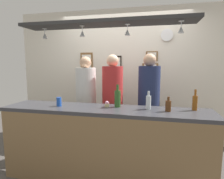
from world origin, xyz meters
TOP-DOWN VIEW (x-y plane):
  - ground_plane at (0.00, 0.00)m, footprint 8.00×8.00m
  - back_wall at (0.00, 1.10)m, footprint 4.40×0.06m
  - bar_counter at (0.00, -0.50)m, footprint 2.70×0.55m
  - overhead_glass_rack at (0.00, -0.30)m, footprint 2.20×0.36m
  - hanging_wineglass_far_left at (-0.87, -0.25)m, footprint 0.07×0.07m
  - hanging_wineglass_left at (-0.29, -0.32)m, footprint 0.07×0.07m
  - hanging_wineglass_center_left at (0.28, -0.29)m, footprint 0.07×0.07m
  - hanging_wineglass_center at (0.90, -0.33)m, footprint 0.07×0.07m
  - person_left_white_patterned_shirt at (-0.51, 0.35)m, footprint 0.34×0.34m
  - person_middle_red_shirt at (-0.05, 0.35)m, footprint 0.34×0.34m
  - person_right_navy_shirt at (0.54, 0.35)m, footprint 0.34×0.34m
  - bottle_beer_amber_tall at (1.11, -0.21)m, footprint 0.06×0.06m
  - bottle_champagne_green at (0.15, -0.24)m, footprint 0.08×0.08m
  - bottle_soda_clear at (0.55, -0.28)m, footprint 0.06×0.06m
  - bottle_beer_brown_stubby at (0.79, -0.34)m, footprint 0.07×0.07m
  - drink_can at (-0.63, -0.36)m, footprint 0.07×0.07m
  - cupcake at (0.01, -0.26)m, footprint 0.06×0.06m
  - picture_frame_lower_pair at (0.53, 1.06)m, footprint 0.30×0.02m
  - picture_frame_upper_small at (0.56, 1.06)m, footprint 0.22×0.02m
  - picture_frame_crest at (-0.12, 1.06)m, footprint 0.18×0.02m
  - picture_frame_caricature at (-0.75, 1.06)m, footprint 0.26×0.02m
  - wall_clock at (0.82, 1.05)m, footprint 0.22×0.03m

SIDE VIEW (x-z plane):
  - ground_plane at x=0.00m, z-range 0.00..0.00m
  - bar_counter at x=0.00m, z-range 0.17..1.14m
  - person_left_white_patterned_shirt at x=-0.51m, z-range 0.17..1.83m
  - cupcake at x=0.01m, z-range 0.96..1.04m
  - person_middle_red_shirt at x=-0.05m, z-range 0.17..1.86m
  - person_right_navy_shirt at x=0.54m, z-range 0.17..1.87m
  - drink_can at x=-0.63m, z-range 0.97..1.09m
  - bottle_beer_brown_stubby at x=0.79m, z-range 0.95..1.13m
  - bottle_soda_clear at x=0.55m, z-range 0.94..1.17m
  - bottle_beer_amber_tall at x=1.11m, z-range 0.94..1.20m
  - bottle_champagne_green at x=0.15m, z-range 0.93..1.23m
  - back_wall at x=0.00m, z-range 0.00..2.60m
  - picture_frame_lower_pair at x=0.53m, z-range 1.37..1.55m
  - picture_frame_crest at x=-0.12m, z-range 1.44..1.70m
  - picture_frame_caricature at x=-0.75m, z-range 1.43..1.77m
  - picture_frame_upper_small at x=0.56m, z-range 1.59..1.77m
  - hanging_wineglass_far_left at x=-0.87m, z-range 1.86..1.99m
  - hanging_wineglass_left at x=-0.29m, z-range 1.86..1.99m
  - hanging_wineglass_center_left at x=0.28m, z-range 1.86..1.99m
  - hanging_wineglass_center at x=0.90m, z-range 1.86..1.99m
  - overhead_glass_rack at x=0.00m, z-range 2.01..2.05m
  - wall_clock at x=0.82m, z-range 1.95..2.17m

